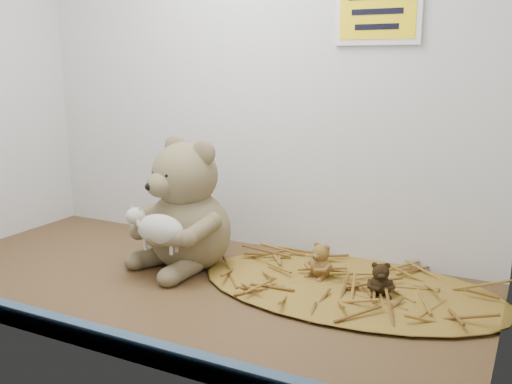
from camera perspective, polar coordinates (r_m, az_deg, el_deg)
The scene contains 8 objects.
alcove_shell at distance 119.18cm, azimuth -5.28°, elevation 12.90°, with size 120.40×60.20×90.40cm.
front_rail at distance 99.23cm, azimuth -16.74°, elevation -13.41°, with size 119.28×2.20×3.60cm, color #3D5975.
straw_bed at distance 117.75cm, azimuth 9.26°, elevation -9.37°, with size 63.08×36.63×1.22cm, color brown.
main_teddy at distance 126.11cm, azimuth -6.81°, elevation -1.11°, with size 23.49×24.79×29.13cm, color #857752, non-canonical shape.
toy_lamb at distance 118.77cm, azimuth -9.56°, elevation -3.75°, with size 14.04×8.57×9.07cm, color beige, non-canonical shape.
mini_teddy_tan at distance 119.98cm, azimuth 6.52°, elevation -6.67°, with size 5.91×6.24×7.33cm, color olive, non-canonical shape.
mini_teddy_brown at distance 112.89cm, azimuth 12.34°, elevation -8.36°, with size 5.35×5.65×6.63cm, color black, non-canonical shape.
wall_sign at distance 126.29cm, azimuth 12.11°, elevation 17.21°, with size 16.00×1.20×11.00cm, color #DDBC0B.
Camera 1 is at (63.27, -92.00, 44.81)cm, focal length 40.00 mm.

